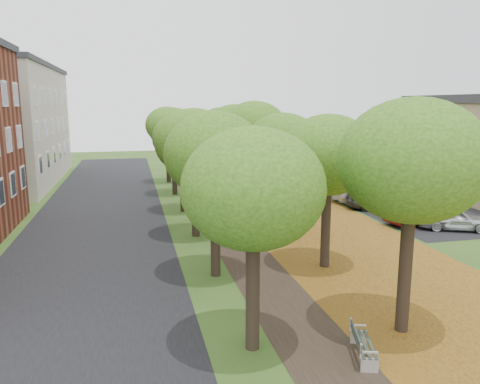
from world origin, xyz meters
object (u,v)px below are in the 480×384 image
bench (362,344)px  car_grey (384,199)px  car_silver (454,218)px  car_white (366,192)px  car_red (420,212)px

bench → car_grey: bearing=-15.3°
bench → car_grey: size_ratio=0.35×
car_silver → car_white: (-1.06, 8.17, 0.07)m
bench → car_grey: (10.36, 16.83, 0.31)m
bench → car_grey: 19.76m
car_red → car_grey: 4.03m
bench → car_white: size_ratio=0.33×
car_silver → car_red: bearing=57.0°
car_silver → car_red: (-1.06, 1.65, 0.08)m
car_grey → car_red: bearing=-165.8°
car_silver → car_grey: (-1.06, 5.68, 0.06)m
car_grey → car_silver: bearing=-155.3°
car_red → car_white: bearing=-11.2°
car_silver → car_grey: car_grey is taller
car_red → bench: bearing=129.8°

